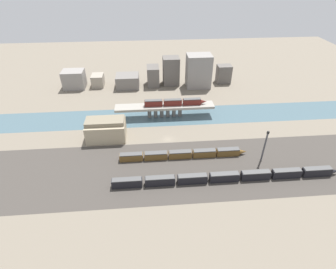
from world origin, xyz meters
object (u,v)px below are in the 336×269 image
Objects in this scene: warehouse_building at (106,129)px; train_yard_mid at (183,154)px; train_on_bridge at (175,102)px; signal_tower at (264,146)px; train_yard_near at (227,177)px.

train_yard_mid is at bearing -27.15° from warehouse_building.
train_on_bridge is 58.87m from signal_tower.
warehouse_building is at bearing -152.55° from train_on_bridge.
train_yard_near is at bearing -33.66° from warehouse_building.
signal_tower reaches higher than train_yard_near.
train_yard_near is at bearing -148.99° from signal_tower.
train_on_bridge is at bearing 27.45° from warehouse_building.
signal_tower is at bearing -8.08° from train_yard_mid.
warehouse_building is (-56.12, 37.37, 3.49)m from train_yard_near.
train_yard_mid is at bearing -90.09° from train_on_bridge.
train_yard_mid is 43.80m from warehouse_building.
train_yard_mid is 3.07× the size of warehouse_building.
train_on_bridge is 0.37× the size of train_yard_near.
signal_tower is (76.31, -25.23, 2.88)m from warehouse_building.
train_on_bridge reaches higher than train_yard_mid.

